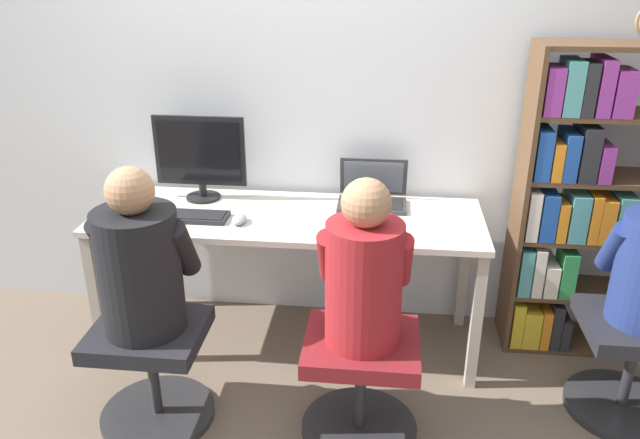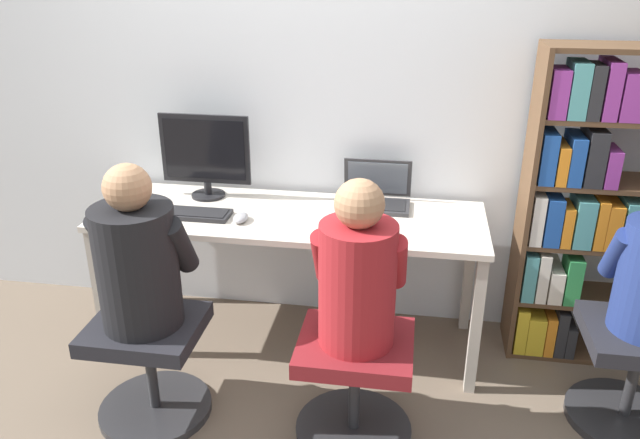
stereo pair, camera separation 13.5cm
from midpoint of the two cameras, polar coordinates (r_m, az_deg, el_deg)
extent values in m
plane|color=brown|center=(3.21, -2.47, -14.09)|extent=(14.00, 14.00, 0.00)
cube|color=silver|center=(3.30, -0.40, 12.00)|extent=(10.00, 0.05, 2.60)
cube|color=beige|center=(3.11, -1.54, 0.24)|extent=(1.93, 0.64, 0.03)
cube|color=#ADA497|center=(3.33, -18.36, -6.54)|extent=(0.05, 0.05, 0.71)
cube|color=#ADA497|center=(3.02, 15.32, -9.47)|extent=(0.05, 0.05, 0.71)
cube|color=#ADA497|center=(3.77, -14.65, -2.45)|extent=(0.05, 0.05, 0.71)
cube|color=#ADA497|center=(3.50, 14.54, -4.57)|extent=(0.05, 0.05, 0.71)
cylinder|color=black|center=(3.37, -9.03, 2.23)|extent=(0.18, 0.18, 0.01)
cylinder|color=black|center=(3.36, -9.08, 2.87)|extent=(0.04, 0.04, 0.07)
cube|color=black|center=(3.29, -9.31, 6.37)|extent=(0.48, 0.02, 0.36)
cube|color=black|center=(3.28, -9.38, 6.31)|extent=(0.43, 0.01, 0.31)
cube|color=#2D2D30|center=(3.19, 6.26, 1.22)|extent=(0.35, 0.21, 0.02)
cube|color=black|center=(3.19, 6.27, 1.41)|extent=(0.31, 0.16, 0.00)
cube|color=#2D2D30|center=(3.27, 6.48, 3.83)|extent=(0.35, 0.05, 0.21)
cube|color=slate|center=(3.26, 6.47, 3.78)|extent=(0.31, 0.04, 0.17)
cube|color=#232326|center=(3.13, -10.46, 0.49)|extent=(0.39, 0.15, 0.02)
cube|color=black|center=(3.12, -10.47, 0.71)|extent=(0.36, 0.12, 0.00)
ellipsoid|color=#99999E|center=(3.03, -6.00, 0.15)|extent=(0.07, 0.12, 0.04)
cylinder|color=#262628|center=(3.07, -13.50, -16.42)|extent=(0.51, 0.51, 0.04)
cylinder|color=#262628|center=(2.95, -13.88, -13.32)|extent=(0.05, 0.05, 0.38)
cube|color=black|center=(2.82, -14.32, -9.67)|extent=(0.47, 0.42, 0.07)
cylinder|color=#262628|center=(2.90, 4.47, -18.55)|extent=(0.51, 0.51, 0.04)
cylinder|color=#262628|center=(2.77, 4.61, -15.37)|extent=(0.05, 0.05, 0.38)
cube|color=maroon|center=(2.63, 4.77, -11.58)|extent=(0.47, 0.42, 0.07)
cylinder|color=black|center=(2.67, -14.95, -4.25)|extent=(0.34, 0.34, 0.53)
sphere|color=#A87A56|center=(2.53, -15.77, 2.83)|extent=(0.19, 0.19, 0.19)
cylinder|color=black|center=(2.77, -17.55, -1.81)|extent=(0.09, 0.23, 0.30)
cylinder|color=black|center=(2.64, -11.29, -2.33)|extent=(0.09, 0.23, 0.30)
cylinder|color=maroon|center=(2.48, 5.00, -6.00)|extent=(0.31, 0.31, 0.52)
sphere|color=#A87A56|center=(2.33, 5.29, 1.42)|extent=(0.19, 0.19, 0.19)
cylinder|color=maroon|center=(2.52, 1.87, -3.45)|extent=(0.09, 0.22, 0.29)
cylinder|color=maroon|center=(2.50, 8.53, -3.90)|extent=(0.09, 0.22, 0.29)
cube|color=#513823|center=(3.25, 19.29, 1.01)|extent=(0.02, 0.30, 1.58)
cube|color=#513823|center=(3.71, 24.81, -10.64)|extent=(0.90, 0.29, 0.02)
cube|color=#513823|center=(3.55, 25.65, -6.45)|extent=(0.90, 0.29, 0.02)
cube|color=#513823|center=(3.42, 26.54, -1.92)|extent=(0.90, 0.29, 0.02)
cube|color=#513823|center=(3.32, 27.49, 2.95)|extent=(0.90, 0.29, 0.02)
cube|color=gold|center=(3.50, 18.84, -9.05)|extent=(0.06, 0.19, 0.25)
cube|color=gold|center=(3.51, 20.03, -9.50)|extent=(0.09, 0.17, 0.21)
cube|color=orange|center=(3.53, 21.18, -9.46)|extent=(0.05, 0.17, 0.22)
cube|color=#262628|center=(3.55, 21.97, -9.01)|extent=(0.05, 0.23, 0.25)
cube|color=#262628|center=(3.59, 22.65, -9.53)|extent=(0.05, 0.24, 0.17)
cube|color=teal|center=(3.35, 19.54, -4.54)|extent=(0.06, 0.20, 0.25)
cube|color=silver|center=(3.37, 20.57, -4.41)|extent=(0.05, 0.23, 0.26)
cube|color=silver|center=(3.42, 21.56, -5.07)|extent=(0.07, 0.24, 0.17)
cube|color=#2D8C47|center=(3.39, 23.05, -4.88)|extent=(0.07, 0.17, 0.24)
cube|color=silver|center=(3.24, 20.20, 0.43)|extent=(0.06, 0.23, 0.25)
cube|color=#1E4C9E|center=(3.24, 21.49, 0.19)|extent=(0.07, 0.20, 0.24)
cube|color=orange|center=(3.25, 22.59, -0.31)|extent=(0.05, 0.18, 0.20)
cube|color=teal|center=(3.28, 23.83, 0.08)|extent=(0.08, 0.22, 0.24)
cube|color=orange|center=(3.29, 25.13, -0.12)|extent=(0.05, 0.18, 0.24)
cube|color=orange|center=(3.34, 25.91, -0.10)|extent=(0.07, 0.24, 0.22)
cube|color=teal|center=(3.34, 27.41, -0.19)|extent=(0.08, 0.20, 0.24)
cube|color=#1E4C9E|center=(3.15, 21.06, 5.61)|extent=(0.07, 0.24, 0.24)
cube|color=orange|center=(3.16, 22.17, 4.97)|extent=(0.05, 0.23, 0.18)
cube|color=#1E4C9E|center=(3.17, 23.28, 5.22)|extent=(0.06, 0.22, 0.22)
cube|color=#262628|center=(3.19, 24.70, 5.43)|extent=(0.08, 0.24, 0.26)
cube|color=#8C338C|center=(3.20, 26.03, 4.44)|extent=(0.06, 0.18, 0.17)
cube|color=#8C338C|center=(3.04, 22.05, 10.74)|extent=(0.08, 0.17, 0.22)
cube|color=teal|center=(3.07, 23.56, 10.90)|extent=(0.08, 0.19, 0.25)
cube|color=#262628|center=(3.08, 24.85, 10.64)|extent=(0.06, 0.17, 0.24)
cube|color=#8C338C|center=(3.12, 25.97, 10.74)|extent=(0.06, 0.23, 0.25)
cube|color=#8C338C|center=(3.13, 27.51, 10.05)|extent=(0.09, 0.18, 0.21)
cylinder|color=#262628|center=(3.28, 27.09, -15.74)|extent=(0.51, 0.51, 0.04)
cylinder|color=#262628|center=(3.17, 27.78, -12.80)|extent=(0.05, 0.05, 0.38)
cylinder|color=navy|center=(2.90, 26.75, -2.81)|extent=(0.09, 0.21, 0.27)
camera|label=1|loc=(0.07, -88.66, 0.58)|focal=35.00mm
camera|label=2|loc=(0.07, 91.34, -0.58)|focal=35.00mm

